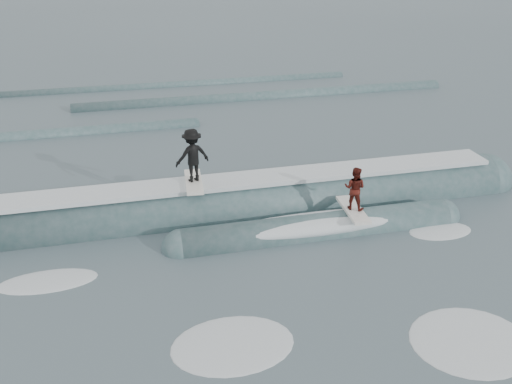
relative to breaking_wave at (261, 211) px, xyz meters
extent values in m
plane|color=#3A4E55|center=(-0.33, -3.75, -0.04)|extent=(160.00, 160.00, 0.00)
cylinder|color=#335456|center=(-0.33, 0.40, -0.04)|extent=(18.79, 2.12, 2.12)
sphere|color=#335456|center=(9.07, 0.40, -0.04)|extent=(2.12, 2.12, 2.12)
cylinder|color=#335456|center=(1.47, -1.80, -0.04)|extent=(9.00, 1.24, 1.24)
sphere|color=#335456|center=(-3.03, -1.80, -0.04)|extent=(1.24, 1.24, 1.24)
sphere|color=#335456|center=(5.97, -1.80, -0.04)|extent=(1.24, 1.24, 1.24)
cube|color=white|center=(-0.33, 0.40, 1.09)|extent=(18.00, 1.30, 0.14)
ellipsoid|color=white|center=(1.47, -1.80, 0.26)|extent=(7.60, 1.30, 0.60)
cube|color=white|center=(-2.25, 0.40, 1.21)|extent=(0.72, 2.04, 0.10)
imported|color=black|center=(-2.25, 0.40, 2.17)|extent=(1.31, 0.96, 1.82)
cube|color=white|center=(2.65, -1.80, 0.63)|extent=(0.68, 2.03, 0.10)
imported|color=#48130D|center=(2.65, -1.80, 1.40)|extent=(0.89, 0.86, 1.44)
ellipsoid|color=white|center=(3.20, -7.84, -0.04)|extent=(3.08, 2.10, 0.10)
ellipsoid|color=white|center=(-6.91, -2.69, -0.04)|extent=(2.28, 1.55, 0.10)
ellipsoid|color=white|center=(-2.39, -6.59, -0.04)|extent=(2.58, 1.76, 0.10)
ellipsoid|color=white|center=(5.39, -2.72, -0.04)|extent=(2.04, 1.39, 0.10)
cylinder|color=#335456|center=(4.00, 14.25, -0.04)|extent=(22.00, 0.80, 0.80)
cylinder|color=#335456|center=(-0.74, 18.25, -0.04)|extent=(22.00, 0.60, 0.60)
camera|label=1|loc=(-4.46, -17.21, 9.03)|focal=40.00mm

